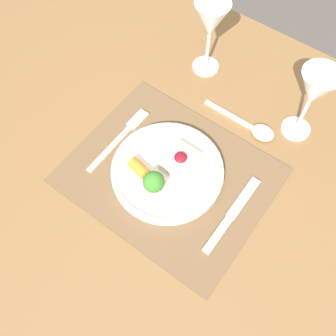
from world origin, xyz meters
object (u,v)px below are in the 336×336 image
at_px(knife, 229,219).
at_px(wine_glass_far, 211,23).
at_px(fork, 122,136).
at_px(wine_glass_near, 314,91).
at_px(spoon, 256,129).
at_px(dinner_plate, 168,170).

bearing_deg(knife, wine_glass_far, 131.41).
distance_m(fork, wine_glass_far, 0.32).
bearing_deg(wine_glass_near, fork, -140.68).
height_order(knife, spoon, spoon).
distance_m(dinner_plate, fork, 0.14).
height_order(fork, wine_glass_far, wine_glass_far).
bearing_deg(spoon, fork, -140.03).
bearing_deg(wine_glass_near, knife, -91.23).
bearing_deg(fork, spoon, 39.85).
bearing_deg(dinner_plate, fork, 173.62).
bearing_deg(fork, knife, -5.37).
distance_m(dinner_plate, wine_glass_far, 0.34).
bearing_deg(fork, wine_glass_far, 83.31).
bearing_deg(wine_glass_near, dinner_plate, -122.32).
xyz_separation_m(spoon, wine_glass_far, (-0.20, 0.09, 0.13)).
height_order(fork, spoon, spoon).
relative_size(dinner_plate, wine_glass_near, 1.30).
bearing_deg(wine_glass_far, spoon, -25.17).
distance_m(knife, wine_glass_far, 0.43).
xyz_separation_m(wine_glass_near, wine_glass_far, (-0.27, 0.04, 0.00)).
distance_m(fork, spoon, 0.30).
bearing_deg(knife, dinner_plate, 176.63).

